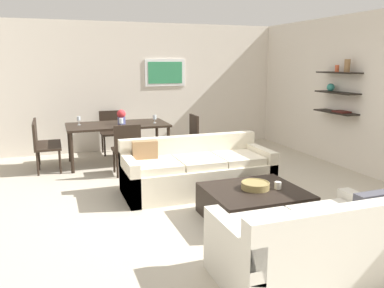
# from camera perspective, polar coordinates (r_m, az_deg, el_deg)

# --- Properties ---
(ground_plane) EXTENTS (18.00, 18.00, 0.00)m
(ground_plane) POSITION_cam_1_polar(r_m,az_deg,el_deg) (5.58, 1.73, -7.88)
(ground_plane) COLOR #BCB29E
(back_wall_unit) EXTENTS (8.40, 0.09, 2.70)m
(back_wall_unit) POSITION_cam_1_polar(r_m,az_deg,el_deg) (8.72, -4.92, 8.39)
(back_wall_unit) COLOR silver
(back_wall_unit) RESTS_ON ground
(right_wall_shelf_unit) EXTENTS (0.34, 8.20, 2.70)m
(right_wall_shelf_unit) POSITION_cam_1_polar(r_m,az_deg,el_deg) (7.41, 22.48, 6.88)
(right_wall_shelf_unit) COLOR silver
(right_wall_shelf_unit) RESTS_ON ground
(sofa_beige) EXTENTS (2.17, 0.90, 0.78)m
(sofa_beige) POSITION_cam_1_polar(r_m,az_deg,el_deg) (5.79, 0.65, -4.09)
(sofa_beige) COLOR beige
(sofa_beige) RESTS_ON ground
(loveseat_white) EXTENTS (1.64, 0.90, 0.78)m
(loveseat_white) POSITION_cam_1_polar(r_m,az_deg,el_deg) (3.72, 16.92, -14.11)
(loveseat_white) COLOR silver
(loveseat_white) RESTS_ON ground
(coffee_table) EXTENTS (1.14, 1.02, 0.38)m
(coffee_table) POSITION_cam_1_polar(r_m,az_deg,el_deg) (4.87, 9.04, -8.70)
(coffee_table) COLOR black
(coffee_table) RESTS_ON ground
(decorative_bowl) EXTENTS (0.35, 0.35, 0.09)m
(decorative_bowl) POSITION_cam_1_polar(r_m,az_deg,el_deg) (4.81, 9.24, -5.96)
(decorative_bowl) COLOR #99844C
(decorative_bowl) RESTS_ON coffee_table
(candle_jar) EXTENTS (0.08, 0.08, 0.09)m
(candle_jar) POSITION_cam_1_polar(r_m,az_deg,el_deg) (4.86, 12.44, -5.92)
(candle_jar) COLOR silver
(candle_jar) RESTS_ON coffee_table
(dining_table) EXTENTS (1.85, 0.97, 0.75)m
(dining_table) POSITION_cam_1_polar(r_m,az_deg,el_deg) (7.43, -10.82, 2.39)
(dining_table) COLOR black
(dining_table) RESTS_ON ground
(dining_chair_right_near) EXTENTS (0.44, 0.44, 0.88)m
(dining_chair_right_near) POSITION_cam_1_polar(r_m,az_deg,el_deg) (7.57, -0.51, 1.41)
(dining_chair_right_near) COLOR black
(dining_chair_right_near) RESTS_ON ground
(dining_chair_foot) EXTENTS (0.44, 0.44, 0.88)m
(dining_chair_foot) POSITION_cam_1_polar(r_m,az_deg,el_deg) (6.60, -9.53, -0.35)
(dining_chair_foot) COLOR black
(dining_chair_foot) RESTS_ON ground
(dining_chair_head) EXTENTS (0.44, 0.44, 0.88)m
(dining_chair_head) POSITION_cam_1_polar(r_m,az_deg,el_deg) (8.32, -11.74, 2.13)
(dining_chair_head) COLOR black
(dining_chair_head) RESTS_ON ground
(dining_chair_left_far) EXTENTS (0.44, 0.44, 0.88)m
(dining_chair_left_far) POSITION_cam_1_polar(r_m,az_deg,el_deg) (7.59, -20.99, 0.63)
(dining_chair_left_far) COLOR black
(dining_chair_left_far) RESTS_ON ground
(dining_chair_left_near) EXTENTS (0.44, 0.44, 0.88)m
(dining_chair_left_near) POSITION_cam_1_polar(r_m,az_deg,el_deg) (7.16, -21.04, -0.01)
(dining_chair_left_near) COLOR black
(dining_chair_left_near) RESTS_ON ground
(wine_glass_left_far) EXTENTS (0.06, 0.06, 0.16)m
(wine_glass_left_far) POSITION_cam_1_polar(r_m,az_deg,el_deg) (7.45, -16.23, 3.54)
(wine_glass_left_far) COLOR silver
(wine_glass_left_far) RESTS_ON dining_table
(wine_glass_foot) EXTENTS (0.07, 0.07, 0.17)m
(wine_glass_foot) POSITION_cam_1_polar(r_m,az_deg,el_deg) (6.99, -10.33, 3.33)
(wine_glass_foot) COLOR silver
(wine_glass_foot) RESTS_ON dining_table
(wine_glass_right_near) EXTENTS (0.07, 0.07, 0.15)m
(wine_glass_right_near) POSITION_cam_1_polar(r_m,az_deg,el_deg) (7.42, -5.49, 3.89)
(wine_glass_right_near) COLOR silver
(wine_glass_right_near) RESTS_ON dining_table
(centerpiece_vase) EXTENTS (0.16, 0.16, 0.27)m
(centerpiece_vase) POSITION_cam_1_polar(r_m,az_deg,el_deg) (7.37, -10.29, 3.97)
(centerpiece_vase) COLOR #4C518C
(centerpiece_vase) RESTS_ON dining_table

